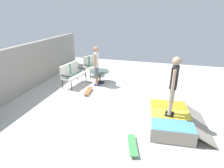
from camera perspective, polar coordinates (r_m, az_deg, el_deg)
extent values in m
cube|color=beige|center=(6.78, 1.69, -6.12)|extent=(12.00, 12.00, 0.10)
cube|color=gray|center=(8.22, -26.52, 4.24)|extent=(9.00, 0.20, 1.91)
cube|color=gray|center=(5.63, 17.86, -10.78)|extent=(1.82, 1.27, 0.40)
cube|color=#4C99D8|center=(5.05, 18.83, -12.33)|extent=(0.64, 1.13, 0.01)
cube|color=yellow|center=(5.53, 18.11, -8.98)|extent=(0.64, 1.13, 0.01)
cube|color=orange|center=(6.03, 17.52, -6.17)|extent=(0.64, 1.13, 0.01)
cylinder|color=#B2B2B7|center=(5.49, 12.43, -8.95)|extent=(1.66, 0.18, 0.05)
cube|color=gray|center=(5.82, 25.95, -11.19)|extent=(1.73, 0.71, 0.34)
cylinder|color=black|center=(7.76, -12.79, -0.67)|extent=(0.04, 0.04, 0.44)
cylinder|color=black|center=(8.66, -8.28, 2.08)|extent=(0.04, 0.04, 0.44)
cylinder|color=black|center=(8.04, -15.50, -0.14)|extent=(0.04, 0.04, 0.44)
cylinder|color=black|center=(8.90, -10.86, 2.49)|extent=(0.04, 0.04, 0.44)
cube|color=silver|center=(8.24, -11.90, 2.70)|extent=(1.32, 0.73, 0.08)
cube|color=#338C66|center=(8.23, -11.92, 2.97)|extent=(1.21, 0.28, 0.00)
cube|color=silver|center=(8.29, -13.39, 4.79)|extent=(1.25, 0.26, 0.50)
cube|color=#338C66|center=(8.29, -13.39, 4.79)|extent=(0.11, 0.10, 0.46)
cube|color=black|center=(7.74, -14.55, 2.42)|extent=(0.11, 0.47, 0.04)
cube|color=black|center=(8.66, -9.70, 4.94)|extent=(0.11, 0.47, 0.04)
cylinder|color=black|center=(9.10, -6.94, 3.17)|extent=(0.04, 0.04, 0.44)
cylinder|color=black|center=(9.41, -4.28, 3.91)|extent=(0.04, 0.04, 0.44)
cylinder|color=black|center=(9.47, -8.62, 3.83)|extent=(0.04, 0.04, 0.44)
cylinder|color=black|center=(9.76, -6.02, 4.54)|extent=(0.04, 0.04, 0.44)
cube|color=silver|center=(9.35, -6.53, 5.39)|extent=(0.82, 0.79, 0.08)
cube|color=#338C66|center=(9.34, -6.54, 5.63)|extent=(0.54, 0.39, 0.00)
cube|color=silver|center=(9.46, -7.46, 7.36)|extent=(0.57, 0.40, 0.50)
cube|color=#338C66|center=(9.46, -7.46, 7.36)|extent=(0.13, 0.12, 0.46)
cube|color=black|center=(9.15, -8.03, 5.97)|extent=(0.28, 0.42, 0.04)
cube|color=black|center=(9.47, -5.16, 6.67)|extent=(0.28, 0.42, 0.04)
cylinder|color=black|center=(8.46, -3.85, 2.19)|extent=(0.06, 0.06, 0.55)
cylinder|color=black|center=(8.56, -3.80, 0.56)|extent=(0.44, 0.44, 0.03)
cylinder|color=#425651|center=(8.37, -3.90, 4.03)|extent=(0.90, 0.90, 0.02)
cube|color=navy|center=(8.18, -4.88, -0.44)|extent=(0.16, 0.26, 0.05)
cylinder|color=#9E7051|center=(8.10, -4.93, 1.09)|extent=(0.10, 0.10, 0.42)
cylinder|color=#4C4C51|center=(7.96, -5.03, 3.90)|extent=(0.13, 0.13, 0.42)
cube|color=navy|center=(8.34, -4.72, 0.01)|extent=(0.16, 0.26, 0.05)
cylinder|color=#9E7051|center=(8.25, -4.77, 1.51)|extent=(0.10, 0.10, 0.42)
cylinder|color=#4C4C51|center=(8.12, -4.86, 4.27)|extent=(0.13, 0.13, 0.42)
cube|color=silver|center=(7.89, -5.07, 7.66)|extent=(0.35, 0.24, 0.62)
sphere|color=#9E7051|center=(7.79, -5.18, 10.92)|extent=(0.24, 0.24, 0.24)
cylinder|color=#9E7051|center=(7.70, -5.27, 7.14)|extent=(0.08, 0.08, 0.59)
cylinder|color=#9E7051|center=(8.09, -4.86, 7.88)|extent=(0.08, 0.08, 0.59)
cube|color=black|center=(5.37, 17.69, -9.50)|extent=(0.14, 0.25, 0.05)
cylinder|color=tan|center=(5.26, 17.98, -7.42)|extent=(0.10, 0.10, 0.40)
cylinder|color=tan|center=(5.08, 18.50, -3.50)|extent=(0.13, 0.13, 0.40)
cube|color=black|center=(5.52, 17.90, -8.63)|extent=(0.14, 0.25, 0.05)
cylinder|color=tan|center=(5.41, 18.18, -6.58)|extent=(0.10, 0.10, 0.40)
cylinder|color=tan|center=(5.24, 18.70, -2.75)|extent=(0.13, 0.13, 0.40)
cube|color=#262628|center=(4.98, 19.29, 2.03)|extent=(0.34, 0.22, 0.59)
sphere|color=tan|center=(4.86, 19.94, 6.87)|extent=(0.23, 0.23, 0.23)
cylinder|color=tan|center=(4.80, 19.04, 1.05)|extent=(0.08, 0.08, 0.56)
cylinder|color=tan|center=(5.18, 19.46, 2.52)|extent=(0.08, 0.08, 0.56)
cube|color=brown|center=(7.52, -7.55, -2.13)|extent=(0.82, 0.28, 0.02)
cylinder|color=silver|center=(7.77, -6.38, -1.77)|extent=(0.06, 0.04, 0.06)
cylinder|color=silver|center=(7.81, -7.51, -1.69)|extent=(0.06, 0.04, 0.06)
cylinder|color=silver|center=(7.28, -7.55, -3.54)|extent=(0.06, 0.04, 0.06)
cylinder|color=silver|center=(7.33, -8.75, -3.44)|extent=(0.06, 0.04, 0.06)
cube|color=#3F8C4C|center=(4.72, 6.54, -18.60)|extent=(0.82, 0.40, 0.02)
cylinder|color=#333333|center=(4.99, 7.12, -17.04)|extent=(0.06, 0.04, 0.06)
cylinder|color=#333333|center=(4.97, 5.20, -17.09)|extent=(0.06, 0.04, 0.06)
cylinder|color=#333333|center=(4.57, 7.96, -21.47)|extent=(0.06, 0.04, 0.06)
cylinder|color=#333333|center=(4.55, 5.81, -21.56)|extent=(0.06, 0.04, 0.06)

